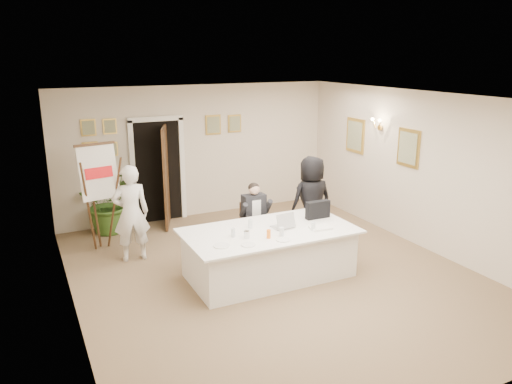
{
  "coord_description": "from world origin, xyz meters",
  "views": [
    {
      "loc": [
        -3.46,
        -6.48,
        3.42
      ],
      "look_at": [
        -0.03,
        0.6,
        1.23
      ],
      "focal_mm": 35.0,
      "sensor_mm": 36.0,
      "label": 1
    }
  ],
  "objects": [
    {
      "name": "doorway",
      "position": [
        -0.88,
        3.32,
        1.04
      ],
      "size": [
        1.14,
        0.86,
        2.2
      ],
      "color": "black",
      "rests_on": "floor"
    },
    {
      "name": "laptop",
      "position": [
        0.16,
        0.03,
        0.91
      ],
      "size": [
        0.36,
        0.38,
        0.28
      ],
      "primitive_type": null,
      "rotation": [
        0.0,
        0.0,
        0.11
      ],
      "color": "#B7BABC",
      "rests_on": "conference_table"
    },
    {
      "name": "glass_a",
      "position": [
        -0.72,
        -0.04,
        0.84
      ],
      "size": [
        0.07,
        0.07,
        0.14
      ],
      "primitive_type": "cylinder",
      "rotation": [
        0.0,
        0.0,
        -0.16
      ],
      "color": "silver",
      "rests_on": "conference_table"
    },
    {
      "name": "pictures_right_wall",
      "position": [
        2.97,
        1.2,
        1.75
      ],
      "size": [
        0.06,
        2.2,
        0.8
      ],
      "primitive_type": null,
      "color": "gold",
      "rests_on": "wall_right"
    },
    {
      "name": "floor",
      "position": [
        0.0,
        0.0,
        0.0
      ],
      "size": [
        7.0,
        7.0,
        0.0
      ],
      "primitive_type": "plane",
      "color": "brown",
      "rests_on": "ground"
    },
    {
      "name": "steel_jug",
      "position": [
        -0.56,
        -0.17,
        0.83
      ],
      "size": [
        0.09,
        0.09,
        0.11
      ],
      "primitive_type": "cylinder",
      "rotation": [
        0.0,
        0.0,
        0.02
      ],
      "color": "silver",
      "rests_on": "conference_table"
    },
    {
      "name": "paper_stack",
      "position": [
        0.66,
        -0.3,
        0.79
      ],
      "size": [
        0.35,
        0.26,
        0.03
      ],
      "primitive_type": "cube",
      "rotation": [
        0.0,
        0.0,
        -0.09
      ],
      "color": "white",
      "rests_on": "conference_table"
    },
    {
      "name": "wall_front",
      "position": [
        0.0,
        -3.5,
        1.4
      ],
      "size": [
        6.0,
        0.1,
        2.8
      ],
      "primitive_type": "cube",
      "color": "beige",
      "rests_on": "floor"
    },
    {
      "name": "plate_near",
      "position": [
        -0.11,
        -0.48,
        0.78
      ],
      "size": [
        0.25,
        0.25,
        0.01
      ],
      "primitive_type": "cylinder",
      "rotation": [
        0.0,
        0.0,
        -0.19
      ],
      "color": "white",
      "rests_on": "conference_table"
    },
    {
      "name": "wall_right",
      "position": [
        3.0,
        0.0,
        1.4
      ],
      "size": [
        0.1,
        7.0,
        2.8
      ],
      "primitive_type": "cube",
      "color": "beige",
      "rests_on": "floor"
    },
    {
      "name": "standing_man",
      "position": [
        -1.88,
        1.6,
        0.83
      ],
      "size": [
        0.64,
        0.44,
        1.66
      ],
      "primitive_type": "imported",
      "rotation": [
        0.0,
        0.0,
        3.06
      ],
      "color": "white",
      "rests_on": "floor"
    },
    {
      "name": "glass_c",
      "position": [
        0.51,
        -0.33,
        0.84
      ],
      "size": [
        0.07,
        0.07,
        0.14
      ],
      "primitive_type": "cylinder",
      "rotation": [
        0.0,
        0.0,
        -0.03
      ],
      "color": "silver",
      "rests_on": "conference_table"
    },
    {
      "name": "wall_back",
      "position": [
        0.0,
        3.5,
        1.4
      ],
      "size": [
        6.0,
        0.1,
        2.8
      ],
      "primitive_type": "cube",
      "color": "beige",
      "rests_on": "floor"
    },
    {
      "name": "standing_woman",
      "position": [
        1.24,
        0.9,
        0.83
      ],
      "size": [
        0.83,
        0.56,
        1.66
      ],
      "primitive_type": "imported",
      "rotation": [
        0.0,
        0.0,
        3.11
      ],
      "color": "black",
      "rests_on": "floor"
    },
    {
      "name": "flip_chart",
      "position": [
        -2.28,
        2.32,
        0.88
      ],
      "size": [
        0.69,
        0.48,
        1.91
      ],
      "color": "#3D2A13",
      "rests_on": "floor"
    },
    {
      "name": "glass_b",
      "position": [
        -0.06,
        -0.34,
        0.84
      ],
      "size": [
        0.07,
        0.07,
        0.14
      ],
      "primitive_type": "cylinder",
      "rotation": [
        0.0,
        0.0,
        0.03
      ],
      "color": "silver",
      "rests_on": "conference_table"
    },
    {
      "name": "ceiling",
      "position": [
        0.0,
        0.0,
        2.8
      ],
      "size": [
        6.0,
        7.0,
        0.02
      ],
      "primitive_type": "cube",
      "color": "white",
      "rests_on": "wall_back"
    },
    {
      "name": "glass_d",
      "position": [
        -0.32,
        0.21,
        0.84
      ],
      "size": [
        0.08,
        0.08,
        0.14
      ],
      "primitive_type": "cylinder",
      "rotation": [
        0.0,
        0.0,
        -0.1
      ],
      "color": "silver",
      "rests_on": "conference_table"
    },
    {
      "name": "oj_glass",
      "position": [
        -0.26,
        -0.32,
        0.84
      ],
      "size": [
        0.08,
        0.08,
        0.13
      ],
      "primitive_type": "cylinder",
      "rotation": [
        0.0,
        0.0,
        -0.23
      ],
      "color": "orange",
      "rests_on": "conference_table"
    },
    {
      "name": "potted_palm",
      "position": [
        -2.0,
        3.2,
        0.61
      ],
      "size": [
        1.46,
        1.45,
        1.23
      ],
      "primitive_type": "imported",
      "rotation": [
        0.0,
        0.0,
        0.72
      ],
      "color": "#32561C",
      "rests_on": "floor"
    },
    {
      "name": "wall_sconce",
      "position": [
        2.9,
        1.2,
        2.1
      ],
      "size": [
        0.2,
        0.3,
        0.24
      ],
      "primitive_type": null,
      "color": "gold",
      "rests_on": "wall_right"
    },
    {
      "name": "wall_left",
      "position": [
        -3.0,
        0.0,
        1.4
      ],
      "size": [
        0.1,
        7.0,
        2.8
      ],
      "primitive_type": "cube",
      "color": "beige",
      "rests_on": "floor"
    },
    {
      "name": "conference_table",
      "position": [
        -0.09,
        0.0,
        0.39
      ],
      "size": [
        2.66,
        1.42,
        0.78
      ],
      "color": "white",
      "rests_on": "floor"
    },
    {
      "name": "laptop_bag",
      "position": [
        0.9,
        0.16,
        0.92
      ],
      "size": [
        0.42,
        0.12,
        0.29
      ],
      "primitive_type": "cube",
      "rotation": [
        0.0,
        0.0,
        -0.0
      ],
      "color": "black",
      "rests_on": "conference_table"
    },
    {
      "name": "pictures_back_wall",
      "position": [
        -0.8,
        3.47,
        1.85
      ],
      "size": [
        3.4,
        0.06,
        0.8
      ],
      "primitive_type": null,
      "color": "gold",
      "rests_on": "wall_back"
    },
    {
      "name": "plate_left",
      "position": [
        -1.01,
        -0.31,
        0.78
      ],
      "size": [
        0.28,
        0.28,
        0.01
      ],
      "primitive_type": "cylinder",
      "rotation": [
        0.0,
        0.0,
        -0.16
      ],
      "color": "white",
      "rests_on": "conference_table"
    },
    {
      "name": "seated_man",
      "position": [
        0.14,
        0.99,
        0.64
      ],
      "size": [
        0.61,
        0.64,
        1.28
      ],
      "primitive_type": null,
      "rotation": [
        0.0,
        0.0,
        0.11
      ],
      "color": "black",
      "rests_on": "floor"
    },
    {
      "name": "plate_mid",
      "position": [
        -0.66,
        -0.44,
        0.78
      ],
      "size": [
        0.24,
        0.24,
        0.01
      ],
      "primitive_type": "cylinder",
      "rotation": [
        0.0,
        0.0,
        0.16
      ],
      "color": "white",
      "rests_on": "conference_table"
    }
  ]
}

